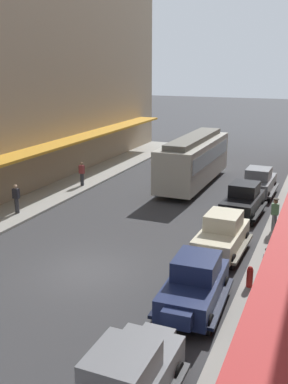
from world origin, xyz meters
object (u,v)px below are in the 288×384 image
Objects in this scene: parked_car_1 at (222,234)px; fire_hydrant at (250,276)px; streetcar at (194,158)px; pedestrian_4 at (267,270)px; parked_car_0 at (126,380)px; parked_car_4 at (259,181)px; pedestrian_1 at (82,174)px; pedestrian_3 at (16,199)px; parked_car_3 at (195,283)px; pedestrian_2 at (275,214)px; parked_car_2 at (243,200)px.

fire_hydrant is at bearing -59.22° from parked_car_1.
pedestrian_4 is (6.87, -14.00, -0.89)m from streetcar.
parked_car_1 is 5.24× the size of fire_hydrant.
parked_car_0 is 1.00× the size of parked_car_4.
parked_car_0 is at bearing -90.11° from parked_car_4.
pedestrian_4 reaches higher than pedestrian_1.
pedestrian_3 is (-11.77, 11.15, 0.05)m from parked_car_0.
pedestrian_4 is at bearing -37.34° from pedestrian_1.
parked_car_3 is at bearing -87.84° from parked_car_1.
pedestrian_1 is (-11.38, 17.69, 0.05)m from parked_car_0.
pedestrian_4 is at bearing -52.38° from parked_car_1.
parked_car_1 is 0.45× the size of streetcar.
pedestrian_4 is (14.10, -3.92, 0.02)m from pedestrian_3.
parked_car_4 is at bearing 37.82° from pedestrian_3.
parked_car_3 reaches higher than pedestrian_3.
fire_hydrant is at bearing -91.03° from pedestrian_2.
parked_car_1 is at bearing -90.50° from parked_car_4.
fire_hydrant is at bearing -38.25° from pedestrian_1.
parked_car_2 and parked_car_3 have the same top height.
streetcar reaches higher than parked_car_4.
parked_car_4 reaches higher than fire_hydrant.
parked_car_1 is at bearing 92.16° from parked_car_3.
parked_car_0 is 0.99× the size of parked_car_2.
pedestrian_2 is (6.37, -7.49, -0.89)m from streetcar.
pedestrian_3 is at bearing -125.62° from streetcar.
parked_car_2 is 5.26× the size of fire_hydrant.
pedestrian_2 and pedestrian_4 have the same top height.
parked_car_3 is (0.19, -4.93, 0.00)m from parked_car_1.
parked_car_1 reaches higher than fire_hydrant.
pedestrian_1 is at bearing -152.55° from streetcar.
pedestrian_1 and pedestrian_3 have the same top height.
parked_car_2 reaches higher than pedestrian_3.
parked_car_3 is at bearing -46.91° from pedestrian_1.
pedestrian_1 is 0.98× the size of pedestrian_4.
parked_car_0 and parked_car_4 have the same top height.
parked_car_0 reaches higher than pedestrian_3.
parked_car_1 is at bearing 127.62° from pedestrian_4.
parked_car_3 is 2.58× the size of pedestrian_4.
parked_car_0 is 20.32m from parked_car_4.
streetcar reaches higher than pedestrian_1.
streetcar is (-4.41, 5.34, 0.96)m from parked_car_2.
parked_car_1 and parked_car_4 have the same top height.
pedestrian_2 is 1.00× the size of pedestrian_4.
pedestrian_2 is at bearing 10.78° from pedestrian_3.
pedestrian_3 is (-11.81, -9.17, 0.05)m from parked_car_4.
streetcar reaches higher than parked_car_0.
parked_car_3 reaches higher than pedestrian_1.
pedestrian_2 reaches higher than fire_hydrant.
parked_car_4 is 5.23× the size of fire_hydrant.
parked_car_0 is at bearing -43.45° from pedestrian_3.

